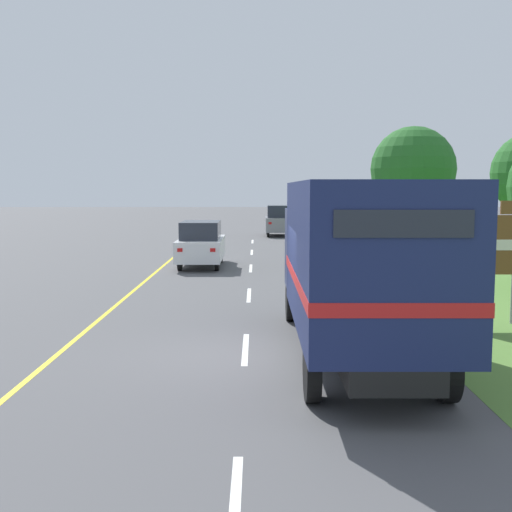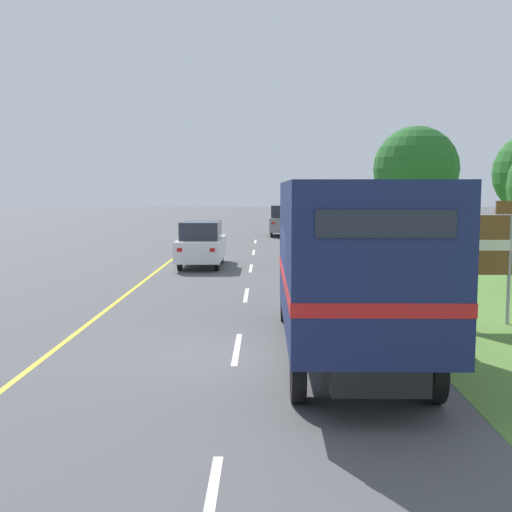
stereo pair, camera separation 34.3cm
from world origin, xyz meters
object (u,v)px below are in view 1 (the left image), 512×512
(lead_car_white, at_px, (198,244))
(horse_trailer_truck, at_px, (353,260))
(delineator_post, at_px, (412,299))
(highway_sign, at_px, (481,247))
(roadside_tree_far, at_px, (410,169))
(lead_car_grey_ahead, at_px, (276,221))

(lead_car_white, bearing_deg, horse_trailer_truck, -74.02)
(horse_trailer_truck, relative_size, delineator_post, 8.58)
(highway_sign, height_order, delineator_post, highway_sign)
(horse_trailer_truck, xyz_separation_m, delineator_post, (2.09, 3.84, -1.40))
(roadside_tree_far, relative_size, delineator_post, 7.00)
(highway_sign, distance_m, delineator_post, 2.09)
(roadside_tree_far, xyz_separation_m, delineator_post, (-4.68, -19.76, -3.81))
(roadside_tree_far, bearing_deg, highway_sign, -98.94)
(delineator_post, bearing_deg, highway_sign, -21.54)
(lead_car_white, bearing_deg, delineator_post, -59.79)
(horse_trailer_truck, xyz_separation_m, lead_car_white, (-4.18, 14.61, -0.95))
(lead_car_white, distance_m, roadside_tree_far, 14.56)
(roadside_tree_far, height_order, delineator_post, roadside_tree_far)
(delineator_post, bearing_deg, lead_car_white, 120.21)
(lead_car_white, distance_m, highway_sign, 13.79)
(horse_trailer_truck, distance_m, roadside_tree_far, 24.67)
(lead_car_grey_ahead, distance_m, roadside_tree_far, 11.47)
(horse_trailer_truck, height_order, delineator_post, horse_trailer_truck)
(lead_car_grey_ahead, height_order, highway_sign, highway_sign)
(horse_trailer_truck, xyz_separation_m, roadside_tree_far, (6.77, 23.60, 2.41))
(highway_sign, bearing_deg, delineator_post, 158.46)
(horse_trailer_truck, bearing_deg, lead_car_grey_ahead, 90.61)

